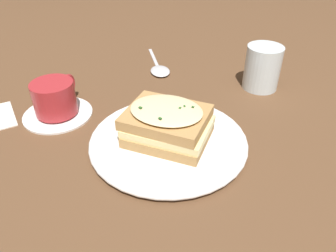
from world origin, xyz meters
TOP-DOWN VIEW (x-y plane):
  - ground_plane at (0.00, 0.00)m, footprint 2.40×2.40m
  - dinner_plate at (-0.00, 0.02)m, footprint 0.27×0.27m
  - sandwich at (0.00, 0.02)m, footprint 0.16×0.17m
  - teacup_with_saucer at (-0.11, 0.23)m, footprint 0.13×0.13m
  - water_glass at (0.29, 0.06)m, footprint 0.08×0.08m
  - spoon at (0.16, 0.26)m, footprint 0.10×0.18m

SIDE VIEW (x-z plane):
  - ground_plane at x=0.00m, z-range 0.00..0.00m
  - spoon at x=0.16m, z-range 0.00..0.01m
  - dinner_plate at x=0.00m, z-range 0.00..0.02m
  - teacup_with_saucer at x=-0.11m, z-range 0.00..0.07m
  - sandwich at x=0.00m, z-range 0.01..0.07m
  - water_glass at x=0.29m, z-range 0.00..0.09m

